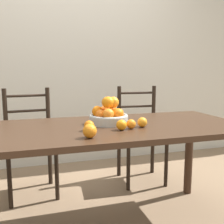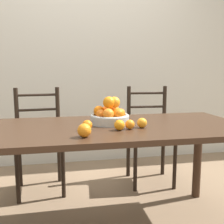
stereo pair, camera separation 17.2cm
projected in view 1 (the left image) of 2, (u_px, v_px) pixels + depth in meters
The scene contains 10 objects.
wall_back at pixel (71, 55), 3.06m from camera, with size 8.00×0.06×2.60m.
dining_table at pixel (105, 140), 1.75m from camera, with size 1.93×0.83×0.75m.
fruit_bowl at pixel (109, 114), 1.81m from camera, with size 0.27×0.27×0.19m.
orange_loose_0 at pixel (121, 125), 1.61m from camera, with size 0.07×0.07×0.07m.
orange_loose_1 at pixel (142, 122), 1.70m from camera, with size 0.06×0.06×0.06m.
orange_loose_2 at pixel (89, 126), 1.60m from camera, with size 0.06×0.06×0.06m.
orange_loose_3 at pixel (90, 131), 1.43m from camera, with size 0.08×0.08×0.08m.
orange_loose_4 at pixel (131, 124), 1.66m from camera, with size 0.06×0.06×0.06m.
chair_left at pixel (30, 144), 2.35m from camera, with size 0.46×0.44×0.96m.
chair_right at pixel (140, 136), 2.66m from camera, with size 0.45×0.43×0.96m.
Camera 1 is at (-0.45, -1.64, 1.11)m, focal length 42.00 mm.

